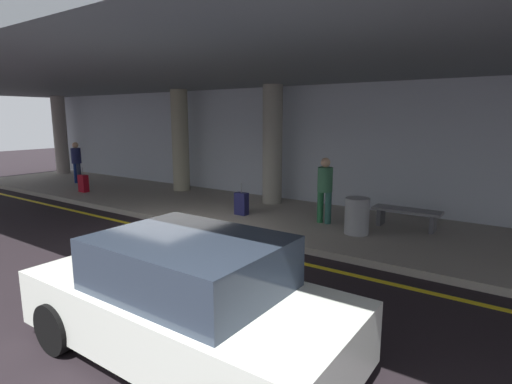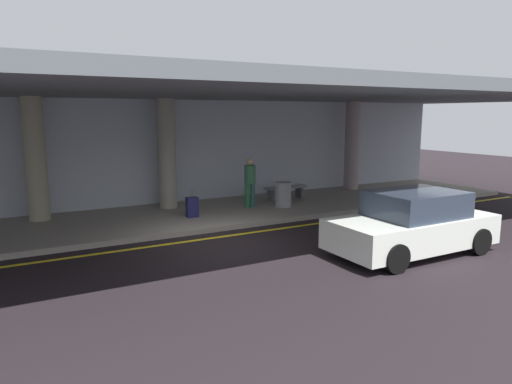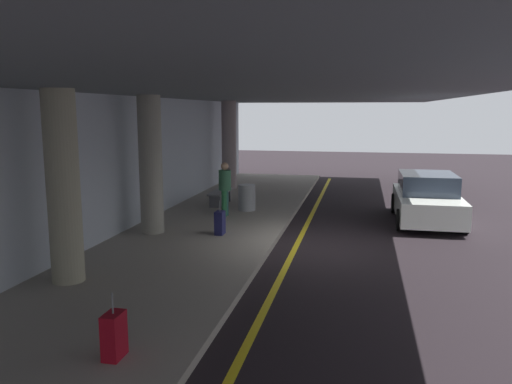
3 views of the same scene
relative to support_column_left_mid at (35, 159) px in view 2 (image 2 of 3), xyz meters
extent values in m
plane|color=black|center=(4.00, -4.38, -1.97)|extent=(60.00, 60.00, 0.00)
cube|color=gray|center=(4.00, -1.28, -1.90)|extent=(26.00, 4.20, 0.15)
cube|color=yellow|center=(4.00, -3.90, -1.97)|extent=(26.00, 0.14, 0.01)
cylinder|color=gray|center=(0.00, 0.00, 0.00)|extent=(0.61, 0.61, 3.65)
cylinder|color=gray|center=(4.00, 0.00, 0.00)|extent=(0.61, 0.61, 3.65)
cylinder|color=gray|center=(12.00, 0.00, 0.00)|extent=(0.61, 0.61, 3.65)
cube|color=slate|center=(4.00, -1.78, 1.97)|extent=(28.00, 13.20, 0.30)
cube|color=#ACB4C1|center=(4.00, 0.97, -0.07)|extent=(26.00, 0.30, 3.80)
cube|color=white|center=(7.54, -7.45, -1.42)|extent=(4.10, 1.80, 0.70)
cube|color=#2D3847|center=(7.64, -7.45, -0.77)|extent=(2.10, 1.60, 0.60)
cylinder|color=black|center=(8.89, -6.60, -1.65)|extent=(0.64, 0.22, 0.64)
cylinder|color=black|center=(8.89, -8.30, -1.65)|extent=(0.64, 0.22, 0.64)
cylinder|color=black|center=(6.19, -6.60, -1.65)|extent=(0.64, 0.22, 0.64)
cylinder|color=black|center=(6.19, -8.30, -1.65)|extent=(0.64, 0.22, 0.64)
cylinder|color=#226238|center=(6.33, -1.35, -1.42)|extent=(0.16, 0.16, 0.82)
cylinder|color=#295A50|center=(6.55, -1.35, -1.42)|extent=(0.16, 0.16, 0.82)
cylinder|color=#316645|center=(6.44, -1.35, -0.69)|extent=(0.38, 0.38, 0.62)
sphere|color=tan|center=(6.44, -1.35, -0.26)|extent=(0.24, 0.24, 0.24)
cube|color=#1C1D4C|center=(4.16, -1.84, -1.51)|extent=(0.36, 0.22, 0.62)
cylinder|color=slate|center=(4.16, -1.84, -1.06)|extent=(0.02, 0.02, 0.28)
cube|color=slate|center=(8.31, -0.66, -1.38)|extent=(1.60, 0.50, 0.06)
cube|color=#4C4C51|center=(7.69, -0.66, -1.61)|extent=(0.10, 0.40, 0.42)
cube|color=#4C4C51|center=(8.93, -0.66, -1.61)|extent=(0.10, 0.40, 0.42)
cylinder|color=gray|center=(7.49, -1.80, -1.40)|extent=(0.56, 0.56, 0.85)
camera|label=1|loc=(10.77, -10.63, 0.86)|focal=28.38mm
camera|label=2|loc=(-0.84, -15.03, 1.32)|focal=32.44mm
camera|label=3|loc=(-8.36, -5.47, 1.43)|focal=35.27mm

